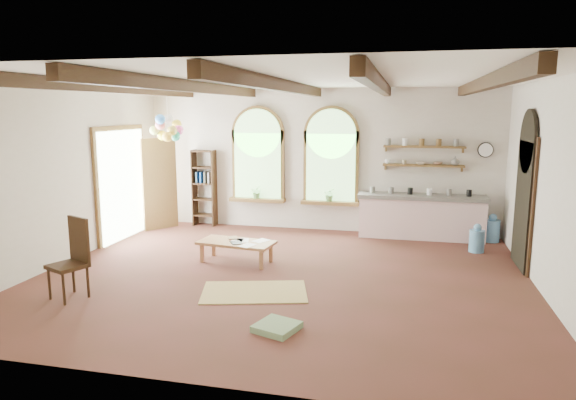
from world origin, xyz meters
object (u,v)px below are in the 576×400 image
(coffee_table, at_px, (236,244))
(balloon_cluster, at_px, (168,129))
(side_chair, at_px, (70,275))

(coffee_table, distance_m, balloon_cluster, 3.35)
(coffee_table, distance_m, side_chair, 2.88)
(side_chair, xyz_separation_m, balloon_cluster, (-0.29, 3.95, 1.99))
(balloon_cluster, bearing_deg, side_chair, -85.75)
(coffee_table, height_order, side_chair, side_chair)
(side_chair, bearing_deg, coffee_table, 51.38)
(side_chair, relative_size, balloon_cluster, 1.04)
(coffee_table, relative_size, balloon_cluster, 1.26)
(side_chair, height_order, balloon_cluster, balloon_cluster)
(coffee_table, xyz_separation_m, balloon_cluster, (-2.09, 1.70, 1.98))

